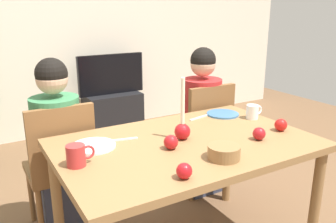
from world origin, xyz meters
name	(u,v)px	position (x,y,z in m)	size (l,w,h in m)	color
back_wall	(60,22)	(0.00, 2.60, 1.30)	(6.40, 0.10, 2.60)	beige
dining_table	(186,155)	(0.00, 0.00, 0.67)	(1.40, 0.90, 0.75)	olive
chair_left	(61,162)	(-0.55, 0.61, 0.51)	(0.40, 0.40, 0.90)	brown
chair_right	(203,132)	(0.56, 0.61, 0.51)	(0.40, 0.40, 0.90)	brown
person_left_child	(59,152)	(-0.55, 0.64, 0.57)	(0.30, 0.30, 1.17)	#33384C
person_right_child	(201,124)	(0.56, 0.64, 0.57)	(0.30, 0.30, 1.17)	#33384C
tv_stand	(113,113)	(0.46, 2.30, 0.24)	(0.64, 0.40, 0.48)	black
tv	(111,74)	(0.46, 2.30, 0.71)	(0.79, 0.05, 0.46)	black
candle_centerpiece	(182,127)	(0.00, 0.04, 0.82)	(0.09, 0.09, 0.35)	red
plate_left	(93,146)	(-0.47, 0.18, 0.76)	(0.24, 0.24, 0.01)	silver
plate_right	(223,114)	(0.49, 0.29, 0.76)	(0.22, 0.22, 0.01)	teal
mug_left	(77,155)	(-0.60, 0.00, 0.80)	(0.14, 0.09, 0.10)	#B72D2D
mug_right	(253,112)	(0.60, 0.13, 0.80)	(0.12, 0.08, 0.09)	white
fork_left	(122,140)	(-0.30, 0.19, 0.75)	(0.18, 0.01, 0.01)	silver
fork_right	(200,117)	(0.31, 0.31, 0.75)	(0.18, 0.01, 0.01)	silver
bowl_walnuts	(224,152)	(0.03, -0.28, 0.78)	(0.16, 0.16, 0.07)	olive
apple_near_candle	(171,142)	(-0.13, -0.05, 0.79)	(0.08, 0.08, 0.08)	red
apple_by_left_plate	(259,134)	(0.36, -0.18, 0.79)	(0.07, 0.07, 0.07)	#AC171D
apple_by_right_mug	(184,171)	(-0.24, -0.36, 0.79)	(0.07, 0.07, 0.07)	red
apple_far_edge	(281,125)	(0.58, -0.14, 0.79)	(0.07, 0.07, 0.07)	red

